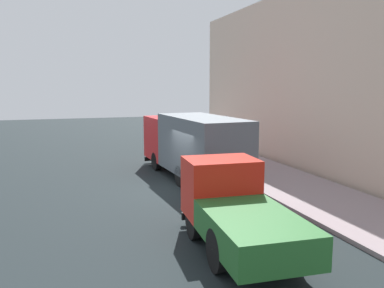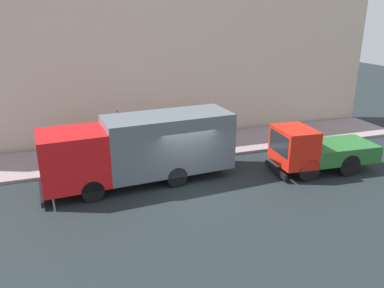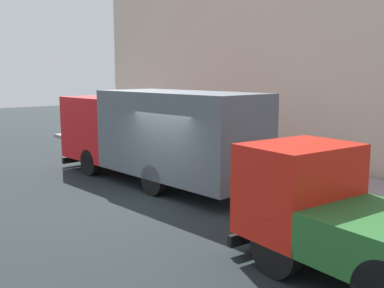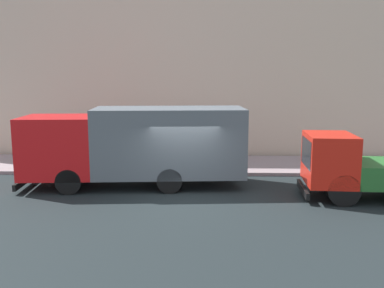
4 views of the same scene
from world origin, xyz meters
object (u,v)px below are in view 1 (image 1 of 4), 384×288
pedestrian_standing (235,148)px  street_sign_post (226,138)px  traffic_cone_orange (208,154)px  small_flatbed_truck (235,209)px  pedestrian_walking (220,143)px  large_utility_truck (191,143)px

pedestrian_standing → street_sign_post: (-1.14, -1.32, 0.74)m
traffic_cone_orange → pedestrian_standing: bearing=-57.8°
small_flatbed_truck → pedestrian_walking: bearing=72.9°
pedestrian_walking → pedestrian_standing: size_ratio=1.06×
large_utility_truck → pedestrian_standing: (3.25, 2.01, -0.66)m
pedestrian_walking → small_flatbed_truck: bearing=105.5°
small_flatbed_truck → pedestrian_walking: size_ratio=2.93×
pedestrian_walking → street_sign_post: 3.32m
pedestrian_standing → small_flatbed_truck: bearing=83.3°
small_flatbed_truck → pedestrian_standing: 11.28m
pedestrian_walking → large_utility_truck: bearing=87.2°
small_flatbed_truck → pedestrian_standing: (4.72, 10.24, -0.07)m
small_flatbed_truck → traffic_cone_orange: size_ratio=8.58×
large_utility_truck → small_flatbed_truck: 8.38m
pedestrian_standing → traffic_cone_orange: size_ratio=2.76×
pedestrian_standing → street_sign_post: bearing=67.1°
large_utility_truck → traffic_cone_orange: (2.24, 3.62, -1.25)m
pedestrian_walking → street_sign_post: street_sign_post is taller
small_flatbed_truck → pedestrian_walking: 12.85m
large_utility_truck → pedestrian_walking: 4.92m
small_flatbed_truck → traffic_cone_orange: bearing=76.3°
pedestrian_standing → traffic_cone_orange: 1.99m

